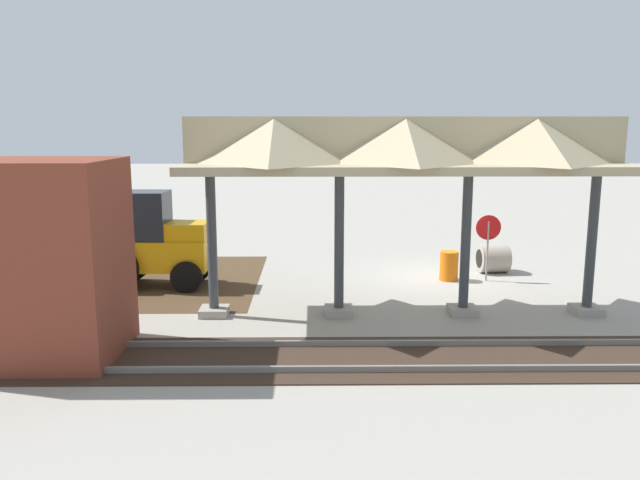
{
  "coord_description": "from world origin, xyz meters",
  "views": [
    {
      "loc": [
        3.95,
        18.96,
        4.68
      ],
      "look_at": [
        3.76,
        2.17,
        1.6
      ],
      "focal_mm": 35.0,
      "sensor_mm": 36.0,
      "label": 1
    }
  ],
  "objects_px": {
    "backhoe": "(149,244)",
    "concrete_pipe": "(493,258)",
    "brick_utility_building": "(29,260)",
    "stop_sign": "(488,234)",
    "traffic_barrel": "(449,266)"
  },
  "relations": [
    {
      "from": "backhoe",
      "to": "traffic_barrel",
      "type": "xyz_separation_m",
      "value": [
        -9.0,
        -0.63,
        -0.81
      ]
    },
    {
      "from": "concrete_pipe",
      "to": "traffic_barrel",
      "type": "distance_m",
      "value": 1.94
    },
    {
      "from": "backhoe",
      "to": "stop_sign",
      "type": "bearing_deg",
      "value": -176.9
    },
    {
      "from": "brick_utility_building",
      "to": "traffic_barrel",
      "type": "height_order",
      "value": "brick_utility_building"
    },
    {
      "from": "stop_sign",
      "to": "concrete_pipe",
      "type": "bearing_deg",
      "value": -114.71
    },
    {
      "from": "brick_utility_building",
      "to": "traffic_barrel",
      "type": "bearing_deg",
      "value": -147.81
    },
    {
      "from": "backhoe",
      "to": "traffic_barrel",
      "type": "height_order",
      "value": "backhoe"
    },
    {
      "from": "backhoe",
      "to": "brick_utility_building",
      "type": "bearing_deg",
      "value": 80.67
    },
    {
      "from": "stop_sign",
      "to": "traffic_barrel",
      "type": "distance_m",
      "value": 1.52
    },
    {
      "from": "stop_sign",
      "to": "brick_utility_building",
      "type": "distance_m",
      "value": 12.68
    },
    {
      "from": "concrete_pipe",
      "to": "brick_utility_building",
      "type": "bearing_deg",
      "value": 32.17
    },
    {
      "from": "stop_sign",
      "to": "traffic_barrel",
      "type": "xyz_separation_m",
      "value": [
        1.14,
        -0.08,
        -1.0
      ]
    },
    {
      "from": "stop_sign",
      "to": "backhoe",
      "type": "distance_m",
      "value": 10.16
    },
    {
      "from": "stop_sign",
      "to": "concrete_pipe",
      "type": "height_order",
      "value": "stop_sign"
    },
    {
      "from": "backhoe",
      "to": "concrete_pipe",
      "type": "distance_m",
      "value": 10.81
    }
  ]
}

